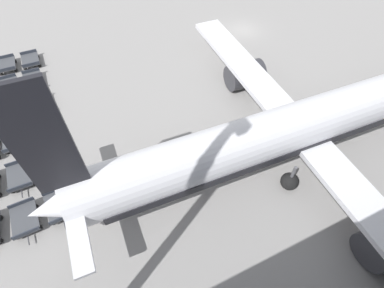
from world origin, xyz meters
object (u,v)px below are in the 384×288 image
(baggage_dolly_row_mid_b_col_a, at_px, (30,60))
(baggage_dolly_row_mid_b_col_f, at_px, (59,206))
(baggage_dolly_row_mid_a_col_c, at_px, (10,111))
(baggage_dolly_row_mid_a_col_d, at_px, (14,140))
(baggage_dolly_row_mid_a_col_a, at_px, (7,65))
(baggage_dolly_row_mid_a_col_b, at_px, (9,86))
(baggage_dolly_row_mid_b_col_b, at_px, (32,80))
(baggage_dolly_row_mid_a_col_e, at_px, (20,176))
(baggage_dolly_row_mid_b_col_c, at_px, (40,104))
(baggage_dolly_row_mid_b_col_e, at_px, (52,166))
(baggage_dolly_row_mid_a_col_f, at_px, (25,219))
(airplane, at_px, (313,122))
(baggage_dolly_row_mid_b_col_d, at_px, (43,133))

(baggage_dolly_row_mid_b_col_a, relative_size, baggage_dolly_row_mid_b_col_f, 0.99)
(baggage_dolly_row_mid_a_col_c, relative_size, baggage_dolly_row_mid_b_col_a, 1.01)
(baggage_dolly_row_mid_a_col_d, bearing_deg, baggage_dolly_row_mid_a_col_c, 179.85)
(baggage_dolly_row_mid_a_col_a, distance_m, baggage_dolly_row_mid_a_col_b, 3.83)
(baggage_dolly_row_mid_b_col_b, bearing_deg, baggage_dolly_row_mid_b_col_a, 176.75)
(baggage_dolly_row_mid_a_col_e, relative_size, baggage_dolly_row_mid_b_col_c, 1.00)
(baggage_dolly_row_mid_a_col_e, relative_size, baggage_dolly_row_mid_b_col_e, 0.99)
(baggage_dolly_row_mid_a_col_b, xyz_separation_m, baggage_dolly_row_mid_b_col_f, (15.64, 2.28, 0.00))
(baggage_dolly_row_mid_a_col_f, xyz_separation_m, baggage_dolly_row_mid_b_col_c, (-11.68, 2.52, 0.00))
(baggage_dolly_row_mid_b_col_c, bearing_deg, baggage_dolly_row_mid_a_col_a, -162.92)
(baggage_dolly_row_mid_a_col_a, relative_size, baggage_dolly_row_mid_b_col_a, 1.00)
(baggage_dolly_row_mid_a_col_f, relative_size, baggage_dolly_row_mid_b_col_c, 1.00)
(airplane, relative_size, baggage_dolly_row_mid_a_col_f, 12.62)
(baggage_dolly_row_mid_a_col_d, relative_size, baggage_dolly_row_mid_a_col_e, 1.00)
(baggage_dolly_row_mid_a_col_e, distance_m, baggage_dolly_row_mid_b_col_b, 12.01)
(baggage_dolly_row_mid_b_col_e, bearing_deg, airplane, 70.71)
(airplane, bearing_deg, baggage_dolly_row_mid_a_col_f, -97.47)
(baggage_dolly_row_mid_b_col_a, distance_m, baggage_dolly_row_mid_b_col_f, 19.28)
(airplane, relative_size, baggage_dolly_row_mid_b_col_d, 12.63)
(airplane, xyz_separation_m, baggage_dolly_row_mid_b_col_e, (-6.71, -19.19, -2.68))
(baggage_dolly_row_mid_a_col_f, xyz_separation_m, baggage_dolly_row_mid_b_col_f, (-0.06, 2.32, 0.00))
(baggage_dolly_row_mid_a_col_d, height_order, baggage_dolly_row_mid_b_col_a, same)
(baggage_dolly_row_mid_b_col_f, bearing_deg, baggage_dolly_row_mid_b_col_b, -179.86)
(baggage_dolly_row_mid_a_col_d, xyz_separation_m, baggage_dolly_row_mid_a_col_f, (8.00, 0.09, 0.00))
(baggage_dolly_row_mid_b_col_b, height_order, baggage_dolly_row_mid_b_col_e, same)
(baggage_dolly_row_mid_a_col_a, relative_size, baggage_dolly_row_mid_b_col_e, 1.00)
(baggage_dolly_row_mid_a_col_c, distance_m, baggage_dolly_row_mid_b_col_a, 7.88)
(baggage_dolly_row_mid_a_col_b, bearing_deg, baggage_dolly_row_mid_b_col_c, 31.72)
(baggage_dolly_row_mid_b_col_c, bearing_deg, baggage_dolly_row_mid_b_col_a, -179.74)
(baggage_dolly_row_mid_a_col_d, bearing_deg, baggage_dolly_row_mid_a_col_e, 1.38)
(baggage_dolly_row_mid_b_col_b, distance_m, baggage_dolly_row_mid_b_col_c, 4.02)
(baggage_dolly_row_mid_a_col_b, distance_m, baggage_dolly_row_mid_b_col_d, 8.25)
(baggage_dolly_row_mid_a_col_f, height_order, baggage_dolly_row_mid_b_col_e, same)
(baggage_dolly_row_mid_b_col_a, xyz_separation_m, baggage_dolly_row_mid_b_col_c, (7.66, 0.04, 0.00))
(baggage_dolly_row_mid_a_col_d, distance_m, baggage_dolly_row_mid_b_col_c, 4.51)
(baggage_dolly_row_mid_b_col_c, distance_m, baggage_dolly_row_mid_b_col_e, 7.80)
(baggage_dolly_row_mid_b_col_d, height_order, baggage_dolly_row_mid_b_col_f, same)
(baggage_dolly_row_mid_a_col_c, distance_m, baggage_dolly_row_mid_a_col_f, 11.89)
(baggage_dolly_row_mid_a_col_f, relative_size, baggage_dolly_row_mid_b_col_a, 1.01)
(baggage_dolly_row_mid_b_col_a, bearing_deg, baggage_dolly_row_mid_a_col_b, -33.88)
(baggage_dolly_row_mid_b_col_c, height_order, baggage_dolly_row_mid_b_col_e, same)
(baggage_dolly_row_mid_a_col_f, distance_m, baggage_dolly_row_mid_b_col_f, 2.32)
(baggage_dolly_row_mid_b_col_e, bearing_deg, baggage_dolly_row_mid_b_col_b, -179.46)
(baggage_dolly_row_mid_b_col_b, height_order, baggage_dolly_row_mid_b_col_c, same)
(baggage_dolly_row_mid_a_col_d, bearing_deg, baggage_dolly_row_mid_a_col_f, 0.68)
(airplane, height_order, baggage_dolly_row_mid_a_col_c, airplane)
(baggage_dolly_row_mid_a_col_d, xyz_separation_m, baggage_dolly_row_mid_b_col_d, (0.25, 2.37, 0.00))
(baggage_dolly_row_mid_a_col_f, relative_size, baggage_dolly_row_mid_b_col_d, 1.00)
(baggage_dolly_row_mid_a_col_d, xyz_separation_m, baggage_dolly_row_mid_b_col_a, (-11.34, 2.58, 0.00))
(baggage_dolly_row_mid_b_col_b, bearing_deg, baggage_dolly_row_mid_a_col_f, -8.26)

